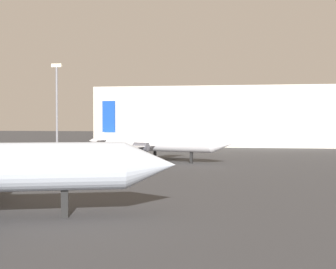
# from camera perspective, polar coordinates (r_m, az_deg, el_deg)

# --- Properties ---
(airplane_far_left) EXTENTS (26.07, 22.50, 10.14)m
(airplane_far_left) POSITION_cam_1_polar(r_m,az_deg,el_deg) (81.01, -1.54, -0.87)
(airplane_far_left) COLOR white
(airplane_far_left) RESTS_ON ground_plane
(light_mast_left) EXTENTS (2.40, 0.50, 19.92)m
(light_mast_left) POSITION_cam_1_polar(r_m,az_deg,el_deg) (117.73, -12.66, 3.73)
(light_mast_left) COLOR slate
(light_mast_left) RESTS_ON ground_plane
(terminal_building) EXTENTS (68.36, 25.96, 15.65)m
(terminal_building) POSITION_cam_1_polar(r_m,az_deg,el_deg) (138.11, 6.77, 2.03)
(terminal_building) COLOR beige
(terminal_building) RESTS_ON ground_plane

